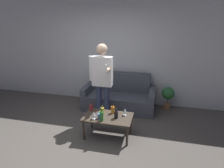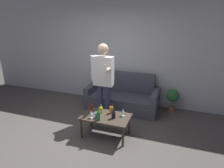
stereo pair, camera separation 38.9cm
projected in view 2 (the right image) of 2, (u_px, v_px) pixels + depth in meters
The scene contains 14 objects.
ground_plane at pixel (74, 147), 3.67m from camera, with size 16.00×16.00×0.00m, color #514C47.
wall_back at pixel (114, 52), 5.27m from camera, with size 8.00×0.06×2.70m.
couch at pixel (123, 97), 5.11m from camera, with size 1.78×0.81×0.88m.
coffee_table at pixel (106, 118), 3.89m from camera, with size 0.94×0.55×0.43m.
bottle_orange at pixel (91, 106), 4.12m from camera, with size 0.06×0.06×0.17m.
bottle_green at pixel (98, 115), 3.69m from camera, with size 0.07×0.07×0.24m.
bottle_dark at pixel (101, 110), 3.98m from camera, with size 0.07×0.07×0.17m.
bottle_yellow at pixel (111, 110), 3.97m from camera, with size 0.07×0.07×0.19m.
bottle_red at pixel (113, 114), 3.77m from camera, with size 0.08×0.08×0.20m.
wine_glass_near at pixel (91, 113), 3.76m from camera, with size 0.07×0.07×0.15m.
wine_glass_far at pixel (123, 111), 3.84m from camera, with size 0.07×0.07×0.15m.
cup_on_table at pixel (97, 115), 3.79m from camera, with size 0.08×0.08×0.10m.
person_standing_front at pixel (103, 77), 4.29m from camera, with size 0.51×0.44×1.74m.
potted_plant at pixel (173, 97), 4.88m from camera, with size 0.31×0.31×0.58m.
Camera 2 is at (1.67, -2.68, 2.30)m, focal length 32.00 mm.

